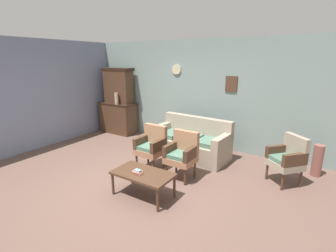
{
  "coord_description": "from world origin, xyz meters",
  "views": [
    {
      "loc": [
        2.79,
        -3.13,
        2.22
      ],
      "look_at": [
        0.09,
        1.08,
        0.85
      ],
      "focal_mm": 26.28,
      "sensor_mm": 36.0,
      "label": 1
    }
  ],
  "objects_px": {
    "side_cabinet": "(118,118)",
    "armchair_near_couch_end": "(152,145)",
    "armchair_near_cabinet": "(182,153)",
    "book_stack_on_table": "(138,172)",
    "coffee_table": "(143,175)",
    "floral_couch": "(191,143)",
    "vase_on_cabinet": "(117,99)",
    "floor_vase_by_wall": "(317,161)",
    "wingback_chair_by_fireplace": "(288,158)"
  },
  "relations": [
    {
      "from": "floral_couch",
      "to": "armchair_near_cabinet",
      "type": "distance_m",
      "value": 1.12
    },
    {
      "from": "floor_vase_by_wall",
      "to": "vase_on_cabinet",
      "type": "bearing_deg",
      "value": -179.07
    },
    {
      "from": "floral_couch",
      "to": "wingback_chair_by_fireplace",
      "type": "xyz_separation_m",
      "value": [
        2.07,
        -0.22,
        0.17
      ]
    },
    {
      "from": "vase_on_cabinet",
      "to": "coffee_table",
      "type": "distance_m",
      "value": 3.69
    },
    {
      "from": "floral_couch",
      "to": "coffee_table",
      "type": "bearing_deg",
      "value": -85.79
    },
    {
      "from": "side_cabinet",
      "to": "armchair_near_couch_end",
      "type": "height_order",
      "value": "side_cabinet"
    },
    {
      "from": "side_cabinet",
      "to": "armchair_near_couch_end",
      "type": "distance_m",
      "value": 2.84
    },
    {
      "from": "side_cabinet",
      "to": "floor_vase_by_wall",
      "type": "distance_m",
      "value": 5.33
    },
    {
      "from": "coffee_table",
      "to": "armchair_near_cabinet",
      "type": "bearing_deg",
      "value": 77.57
    },
    {
      "from": "armchair_near_cabinet",
      "to": "wingback_chair_by_fireplace",
      "type": "xyz_separation_m",
      "value": [
        1.72,
        0.83,
        0.0
      ]
    },
    {
      "from": "coffee_table",
      "to": "book_stack_on_table",
      "type": "xyz_separation_m",
      "value": [
        -0.05,
        -0.07,
        0.08
      ]
    },
    {
      "from": "armchair_near_cabinet",
      "to": "floor_vase_by_wall",
      "type": "distance_m",
      "value": 2.64
    },
    {
      "from": "armchair_near_couch_end",
      "to": "floor_vase_by_wall",
      "type": "xyz_separation_m",
      "value": [
        2.93,
        1.43,
        -0.18
      ]
    },
    {
      "from": "armchair_near_couch_end",
      "to": "book_stack_on_table",
      "type": "relative_size",
      "value": 5.86
    },
    {
      "from": "armchair_near_cabinet",
      "to": "floral_couch",
      "type": "bearing_deg",
      "value": 108.53
    },
    {
      "from": "wingback_chair_by_fireplace",
      "to": "book_stack_on_table",
      "type": "height_order",
      "value": "wingback_chair_by_fireplace"
    },
    {
      "from": "armchair_near_couch_end",
      "to": "wingback_chair_by_fireplace",
      "type": "xyz_separation_m",
      "value": [
        2.46,
        0.79,
        0.0
      ]
    },
    {
      "from": "armchair_near_couch_end",
      "to": "coffee_table",
      "type": "xyz_separation_m",
      "value": [
        0.54,
        -0.97,
        -0.12
      ]
    },
    {
      "from": "side_cabinet",
      "to": "vase_on_cabinet",
      "type": "height_order",
      "value": "vase_on_cabinet"
    },
    {
      "from": "floral_couch",
      "to": "wingback_chair_by_fireplace",
      "type": "bearing_deg",
      "value": -6.01
    },
    {
      "from": "vase_on_cabinet",
      "to": "armchair_near_cabinet",
      "type": "relative_size",
      "value": 0.37
    },
    {
      "from": "book_stack_on_table",
      "to": "floor_vase_by_wall",
      "type": "distance_m",
      "value": 3.48
    },
    {
      "from": "floral_couch",
      "to": "wingback_chair_by_fireplace",
      "type": "relative_size",
      "value": 2.03
    },
    {
      "from": "floral_couch",
      "to": "wingback_chair_by_fireplace",
      "type": "height_order",
      "value": "same"
    },
    {
      "from": "side_cabinet",
      "to": "coffee_table",
      "type": "height_order",
      "value": "side_cabinet"
    },
    {
      "from": "armchair_near_cabinet",
      "to": "book_stack_on_table",
      "type": "bearing_deg",
      "value": -104.25
    },
    {
      "from": "wingback_chair_by_fireplace",
      "to": "floor_vase_by_wall",
      "type": "relative_size",
      "value": 1.42
    },
    {
      "from": "side_cabinet",
      "to": "vase_on_cabinet",
      "type": "xyz_separation_m",
      "value": [
        0.15,
        -0.18,
        0.63
      ]
    },
    {
      "from": "wingback_chair_by_fireplace",
      "to": "coffee_table",
      "type": "relative_size",
      "value": 0.9
    },
    {
      "from": "book_stack_on_table",
      "to": "floor_vase_by_wall",
      "type": "xyz_separation_m",
      "value": [
        2.44,
        2.47,
        -0.14
      ]
    },
    {
      "from": "armchair_near_couch_end",
      "to": "armchair_near_cabinet",
      "type": "bearing_deg",
      "value": -2.88
    },
    {
      "from": "armchair_near_cabinet",
      "to": "book_stack_on_table",
      "type": "distance_m",
      "value": 1.04
    },
    {
      "from": "floral_couch",
      "to": "coffee_table",
      "type": "height_order",
      "value": "floral_couch"
    },
    {
      "from": "side_cabinet",
      "to": "coffee_table",
      "type": "xyz_separation_m",
      "value": [
        2.93,
        -2.5,
        -0.09
      ]
    },
    {
      "from": "side_cabinet",
      "to": "book_stack_on_table",
      "type": "relative_size",
      "value": 7.52
    },
    {
      "from": "floral_couch",
      "to": "vase_on_cabinet",
      "type": "bearing_deg",
      "value": 172.71
    },
    {
      "from": "armchair_near_couch_end",
      "to": "side_cabinet",
      "type": "bearing_deg",
      "value": 147.39
    },
    {
      "from": "book_stack_on_table",
      "to": "floor_vase_by_wall",
      "type": "bearing_deg",
      "value": 45.38
    },
    {
      "from": "vase_on_cabinet",
      "to": "armchair_near_cabinet",
      "type": "distance_m",
      "value": 3.35
    },
    {
      "from": "book_stack_on_table",
      "to": "side_cabinet",
      "type": "bearing_deg",
      "value": 138.26
    },
    {
      "from": "book_stack_on_table",
      "to": "floor_vase_by_wall",
      "type": "relative_size",
      "value": 0.24
    },
    {
      "from": "armchair_near_cabinet",
      "to": "book_stack_on_table",
      "type": "relative_size",
      "value": 5.86
    },
    {
      "from": "armchair_near_cabinet",
      "to": "floor_vase_by_wall",
      "type": "relative_size",
      "value": 1.42
    },
    {
      "from": "coffee_table",
      "to": "armchair_near_couch_end",
      "type": "bearing_deg",
      "value": 118.96
    },
    {
      "from": "vase_on_cabinet",
      "to": "wingback_chair_by_fireplace",
      "type": "distance_m",
      "value": 4.78
    },
    {
      "from": "armchair_near_couch_end",
      "to": "wingback_chair_by_fireplace",
      "type": "bearing_deg",
      "value": 17.84
    },
    {
      "from": "side_cabinet",
      "to": "floor_vase_by_wall",
      "type": "xyz_separation_m",
      "value": [
        5.32,
        -0.1,
        -0.15
      ]
    },
    {
      "from": "side_cabinet",
      "to": "armchair_near_couch_end",
      "type": "relative_size",
      "value": 1.28
    },
    {
      "from": "armchair_near_couch_end",
      "to": "book_stack_on_table",
      "type": "distance_m",
      "value": 1.15
    },
    {
      "from": "armchair_near_cabinet",
      "to": "side_cabinet",
      "type": "bearing_deg",
      "value": 153.42
    }
  ]
}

